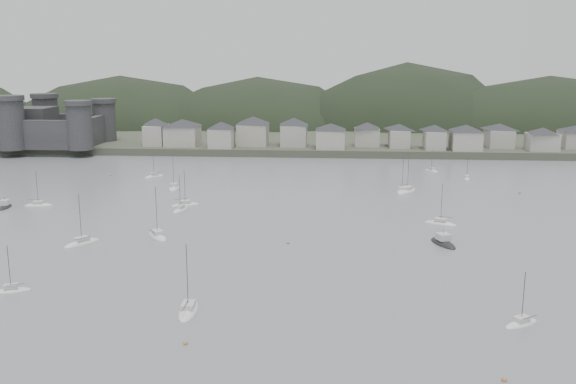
{
  "coord_description": "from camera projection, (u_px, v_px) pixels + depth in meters",
  "views": [
    {
      "loc": [
        11.96,
        -82.7,
        39.68
      ],
      "look_at": [
        0.0,
        75.0,
        6.0
      ],
      "focal_mm": 39.29,
      "sensor_mm": 36.0,
      "label": 1
    }
  ],
  "objects": [
    {
      "name": "ground",
      "position": [
        248.0,
        342.0,
        89.8
      ],
      "size": [
        900.0,
        900.0,
        0.0
      ],
      "primitive_type": "plane",
      "color": "slate",
      "rests_on": "ground"
    },
    {
      "name": "far_shore_land",
      "position": [
        316.0,
        123.0,
        377.19
      ],
      "size": [
        900.0,
        250.0,
        3.0
      ],
      "primitive_type": "cube",
      "color": "#383D2D",
      "rests_on": "ground"
    },
    {
      "name": "forested_ridge",
      "position": [
        323.0,
        151.0,
        354.53
      ],
      "size": [
        851.55,
        103.94,
        102.57
      ],
      "color": "black",
      "rests_on": "ground"
    },
    {
      "name": "castle",
      "position": [
        30.0,
        126.0,
        271.75
      ],
      "size": [
        66.0,
        43.0,
        20.0
      ],
      "color": "#303032",
      "rests_on": "far_shore_land"
    },
    {
      "name": "waterfront_town",
      "position": [
        428.0,
        134.0,
        263.06
      ],
      "size": [
        451.48,
        28.46,
        12.92
      ],
      "color": "#9C9A8F",
      "rests_on": "far_shore_land"
    },
    {
      "name": "moored_fleet",
      "position": [
        264.0,
        225.0,
        152.24
      ],
      "size": [
        258.08,
        169.38,
        13.06
      ],
      "color": "silver",
      "rests_on": "ground"
    },
    {
      "name": "motor_launch_near",
      "position": [
        443.0,
        243.0,
        137.03
      ],
      "size": [
        6.23,
        9.47,
        4.11
      ],
      "rotation": [
        0.0,
        0.0,
        0.37
      ],
      "color": "black",
      "rests_on": "ground"
    },
    {
      "name": "motor_launch_far",
      "position": [
        5.0,
        207.0,
        170.53
      ],
      "size": [
        3.48,
        7.22,
        3.68
      ],
      "rotation": [
        0.0,
        0.0,
        3.29
      ],
      "color": "black",
      "rests_on": "ground"
    },
    {
      "name": "mooring_buoys",
      "position": [
        299.0,
        242.0,
        138.34
      ],
      "size": [
        166.0,
        134.37,
        0.7
      ],
      "color": "#B3713B",
      "rests_on": "ground"
    }
  ]
}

